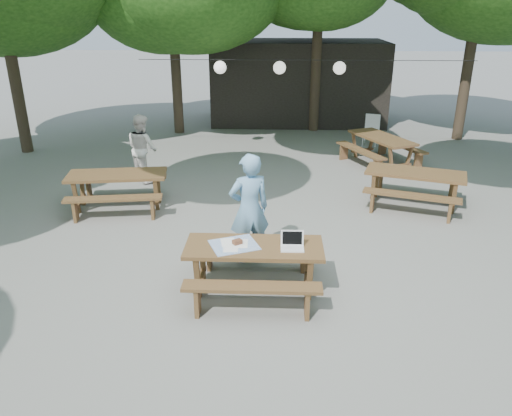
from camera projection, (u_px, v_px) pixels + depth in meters
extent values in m
plane|color=slate|center=(290.00, 250.00, 8.72)|extent=(80.00, 80.00, 0.00)
cube|color=black|center=(298.00, 82.00, 17.87)|extent=(6.00, 3.00, 2.80)
cube|color=#4C3A1B|center=(254.00, 247.00, 7.21)|extent=(2.00, 0.80, 0.06)
cube|color=#4C3A1B|center=(252.00, 287.00, 6.72)|extent=(1.90, 0.28, 0.05)
cube|color=#4C3A1B|center=(256.00, 244.00, 7.92)|extent=(1.90, 0.28, 0.05)
cube|color=#4C3A1B|center=(254.00, 270.00, 7.36)|extent=(1.70, 0.70, 0.69)
cube|color=#4C3A1B|center=(117.00, 175.00, 10.27)|extent=(2.09, 1.08, 0.06)
cube|color=#4C3A1B|center=(113.00, 199.00, 9.77)|extent=(1.92, 0.55, 0.05)
cube|color=#4C3A1B|center=(123.00, 177.00, 10.97)|extent=(1.92, 0.55, 0.05)
cube|color=#4C3A1B|center=(119.00, 192.00, 10.41)|extent=(1.78, 0.93, 0.69)
cube|color=#4C3A1B|center=(416.00, 173.00, 10.38)|extent=(2.15, 1.39, 0.06)
cube|color=#4C3A1B|center=(411.00, 196.00, 9.92)|extent=(1.89, 0.86, 0.05)
cube|color=#4C3A1B|center=(416.00, 176.00, 11.05)|extent=(1.89, 0.86, 0.05)
cube|color=#4C3A1B|center=(413.00, 190.00, 10.52)|extent=(1.83, 1.20, 0.69)
cube|color=#4C3A1B|center=(382.00, 138.00, 13.12)|extent=(1.60, 2.15, 0.06)
cube|color=#4C3A1B|center=(401.00, 145.00, 13.46)|extent=(1.09, 1.83, 0.05)
cube|color=#4C3A1B|center=(360.00, 150.00, 12.97)|extent=(1.09, 1.83, 0.05)
cube|color=#4C3A1B|center=(380.00, 152.00, 13.26)|extent=(1.38, 1.83, 0.69)
imported|color=#74AAD4|center=(249.00, 209.00, 8.04)|extent=(0.79, 0.65, 1.85)
imported|color=white|center=(142.00, 148.00, 11.85)|extent=(0.99, 0.99, 1.62)
cube|color=silver|center=(371.00, 132.00, 15.07)|extent=(0.56, 0.56, 0.04)
cube|color=silver|center=(373.00, 122.00, 15.14)|extent=(0.43, 0.18, 0.48)
cube|color=silver|center=(370.00, 139.00, 15.15)|extent=(0.53, 0.53, 0.38)
cube|color=white|center=(292.00, 249.00, 7.09)|extent=(0.33, 0.23, 0.02)
cube|color=white|center=(292.00, 238.00, 7.16)|extent=(0.33, 0.06, 0.23)
cube|color=black|center=(292.00, 238.00, 7.15)|extent=(0.28, 0.05, 0.19)
cube|color=#3669B9|center=(234.00, 245.00, 7.21)|extent=(0.81, 0.76, 0.01)
cube|color=white|center=(231.00, 247.00, 7.13)|extent=(0.23, 0.31, 0.00)
cube|color=white|center=(241.00, 243.00, 7.24)|extent=(0.22, 0.30, 0.00)
cube|color=white|center=(228.00, 242.00, 7.27)|extent=(0.27, 0.33, 0.00)
cube|color=brown|center=(237.00, 242.00, 7.21)|extent=(0.16, 0.15, 0.06)
cylinder|color=black|center=(306.00, 60.00, 13.26)|extent=(9.00, 0.02, 0.02)
sphere|color=white|center=(220.00, 67.00, 13.42)|extent=(0.34, 0.34, 0.34)
sphere|color=white|center=(280.00, 68.00, 13.36)|extent=(0.34, 0.34, 0.34)
sphere|color=white|center=(339.00, 68.00, 13.30)|extent=(0.34, 0.34, 0.34)
cylinder|color=#2D2319|center=(13.00, 68.00, 13.65)|extent=(0.32, 0.32, 4.70)
cylinder|color=#2D2319|center=(175.00, 63.00, 15.85)|extent=(0.32, 0.32, 4.51)
cylinder|color=#2D2319|center=(317.00, 52.00, 16.03)|extent=(0.32, 0.32, 5.11)
cylinder|color=#2D2319|center=(470.00, 56.00, 14.94)|extent=(0.32, 0.32, 5.10)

